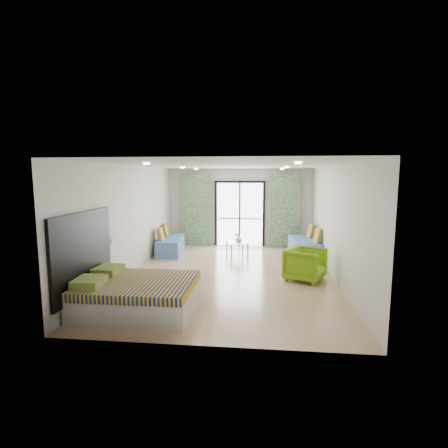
# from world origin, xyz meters

# --- Properties ---
(floor) EXTENTS (5.00, 7.50, 0.01)m
(floor) POSITION_xyz_m (0.00, 0.00, 0.00)
(floor) COLOR tan
(floor) RESTS_ON ground
(ceiling) EXTENTS (5.00, 7.50, 0.01)m
(ceiling) POSITION_xyz_m (0.00, 0.00, 2.70)
(ceiling) COLOR silver
(ceiling) RESTS_ON ground
(wall_back) EXTENTS (5.00, 0.01, 2.70)m
(wall_back) POSITION_xyz_m (0.00, 3.75, 1.35)
(wall_back) COLOR silver
(wall_back) RESTS_ON ground
(wall_front) EXTENTS (5.00, 0.01, 2.70)m
(wall_front) POSITION_xyz_m (0.00, -3.75, 1.35)
(wall_front) COLOR silver
(wall_front) RESTS_ON ground
(wall_left) EXTENTS (0.01, 7.50, 2.70)m
(wall_left) POSITION_xyz_m (-2.50, 0.00, 1.35)
(wall_left) COLOR silver
(wall_left) RESTS_ON ground
(wall_right) EXTENTS (0.01, 7.50, 2.70)m
(wall_right) POSITION_xyz_m (2.50, 0.00, 1.35)
(wall_right) COLOR silver
(wall_right) RESTS_ON ground
(balcony_door) EXTENTS (1.76, 0.08, 2.28)m
(balcony_door) POSITION_xyz_m (0.00, 3.72, 1.26)
(balcony_door) COLOR black
(balcony_door) RESTS_ON floor
(balcony_rail) EXTENTS (1.52, 0.03, 0.04)m
(balcony_rail) POSITION_xyz_m (0.00, 3.73, 0.95)
(balcony_rail) COLOR #595451
(balcony_rail) RESTS_ON balcony_door
(curtain_left) EXTENTS (1.00, 0.10, 2.50)m
(curtain_left) POSITION_xyz_m (-1.55, 3.57, 1.25)
(curtain_left) COLOR silver
(curtain_left) RESTS_ON floor
(curtain_right) EXTENTS (1.00, 0.10, 2.50)m
(curtain_right) POSITION_xyz_m (1.55, 3.57, 1.25)
(curtain_right) COLOR silver
(curtain_right) RESTS_ON floor
(downlight_a) EXTENTS (0.12, 0.12, 0.02)m
(downlight_a) POSITION_xyz_m (-1.40, -2.00, 2.67)
(downlight_a) COLOR #FFE0B2
(downlight_a) RESTS_ON ceiling
(downlight_b) EXTENTS (0.12, 0.12, 0.02)m
(downlight_b) POSITION_xyz_m (1.40, -2.00, 2.67)
(downlight_b) COLOR #FFE0B2
(downlight_b) RESTS_ON ceiling
(downlight_c) EXTENTS (0.12, 0.12, 0.02)m
(downlight_c) POSITION_xyz_m (-1.40, 1.00, 2.67)
(downlight_c) COLOR #FFE0B2
(downlight_c) RESTS_ON ceiling
(downlight_d) EXTENTS (0.12, 0.12, 0.02)m
(downlight_d) POSITION_xyz_m (1.40, 1.00, 2.67)
(downlight_d) COLOR #FFE0B2
(downlight_d) RESTS_ON ceiling
(downlight_e) EXTENTS (0.12, 0.12, 0.02)m
(downlight_e) POSITION_xyz_m (-1.40, 3.00, 2.67)
(downlight_e) COLOR #FFE0B2
(downlight_e) RESTS_ON ceiling
(downlight_f) EXTENTS (0.12, 0.12, 0.02)m
(downlight_f) POSITION_xyz_m (1.40, 3.00, 2.67)
(downlight_f) COLOR #FFE0B2
(downlight_f) RESTS_ON ceiling
(headboard) EXTENTS (0.06, 2.10, 1.50)m
(headboard) POSITION_xyz_m (-2.46, -2.53, 1.05)
(headboard) COLOR black
(headboard) RESTS_ON floor
(switch_plate) EXTENTS (0.02, 0.10, 0.10)m
(switch_plate) POSITION_xyz_m (-2.47, -1.28, 1.05)
(switch_plate) COLOR silver
(switch_plate) RESTS_ON wall_left
(bed) EXTENTS (2.03, 1.65, 0.70)m
(bed) POSITION_xyz_m (-1.48, -2.53, 0.29)
(bed) COLOR silver
(bed) RESTS_ON floor
(daybed_left) EXTENTS (0.89, 1.86, 0.88)m
(daybed_left) POSITION_xyz_m (-2.12, 2.21, 0.27)
(daybed_left) COLOR #4A6FB0
(daybed_left) RESTS_ON floor
(daybed_right) EXTENTS (0.91, 1.98, 0.95)m
(daybed_right) POSITION_xyz_m (2.12, 2.13, 0.30)
(daybed_right) COLOR #4A6FB0
(daybed_right) RESTS_ON floor
(coffee_table) EXTENTS (0.78, 0.78, 0.69)m
(coffee_table) POSITION_xyz_m (0.02, 2.18, 0.35)
(coffee_table) COLOR silver
(coffee_table) RESTS_ON floor
(vase) EXTENTS (0.24, 0.25, 0.21)m
(vase) POSITION_xyz_m (0.07, 2.17, 0.50)
(vase) COLOR white
(vase) RESTS_ON coffee_table
(armchair) EXTENTS (1.04, 1.07, 0.85)m
(armchair) POSITION_xyz_m (1.81, -0.31, 0.42)
(armchair) COLOR #6FA415
(armchair) RESTS_ON floor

